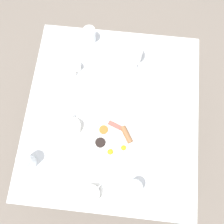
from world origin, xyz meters
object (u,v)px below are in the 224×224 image
at_px(breakfast_plate, 114,139).
at_px(teapot_near, 133,54).
at_px(teapot_far, 171,145).
at_px(fork_by_plate, 73,91).
at_px(wine_glass_spare, 90,35).
at_px(water_glass_short, 27,161).
at_px(teacup_with_saucer_right, 73,127).
at_px(creamer_jug, 76,67).
at_px(teacup_with_saucer_left, 91,194).
at_px(water_glass_tall, 134,188).
at_px(knife_by_plate, 152,90).
at_px(spoon_for_tea, 52,181).

relative_size(breakfast_plate, teapot_near, 1.49).
bearing_deg(teapot_far, fork_by_plate, -82.26).
bearing_deg(breakfast_plate, wine_glass_spare, -160.83).
bearing_deg(water_glass_short, breakfast_plate, 111.49).
relative_size(teacup_with_saucer_right, wine_glass_spare, 1.32).
distance_m(creamer_jug, fork_by_plate, 0.15).
bearing_deg(breakfast_plate, teapot_near, 173.56).
xyz_separation_m(teacup_with_saucer_left, water_glass_tall, (-0.05, 0.21, 0.03)).
distance_m(breakfast_plate, creamer_jug, 0.49).
bearing_deg(teapot_far, teacup_with_saucer_right, -62.67).
xyz_separation_m(breakfast_plate, knife_by_plate, (-0.32, 0.19, -0.01)).
height_order(breakfast_plate, wine_glass_spare, wine_glass_spare).
bearing_deg(wine_glass_spare, water_glass_short, -15.51).
relative_size(teapot_far, creamer_jug, 2.12).
distance_m(water_glass_tall, fork_by_plate, 0.64).
distance_m(wine_glass_spare, creamer_jug, 0.22).
relative_size(breakfast_plate, teacup_with_saucer_left, 2.19).
relative_size(teapot_near, water_glass_short, 1.45).
relative_size(water_glass_short, fork_by_plate, 0.95).
bearing_deg(fork_by_plate, creamer_jug, 179.64).
height_order(teapot_far, fork_by_plate, teapot_far).
height_order(breakfast_plate, spoon_for_tea, breakfast_plate).
xyz_separation_m(water_glass_short, creamer_jug, (-0.58, 0.16, -0.04)).
xyz_separation_m(water_glass_tall, spoon_for_tea, (0.01, -0.43, -0.06)).
relative_size(wine_glass_spare, creamer_jug, 1.24).
bearing_deg(breakfast_plate, spoon_for_tea, -49.96).
bearing_deg(teapot_near, knife_by_plate, 16.48).
height_order(teapot_far, teacup_with_saucer_right, teapot_far).
height_order(teacup_with_saucer_left, teacup_with_saucer_right, same).
bearing_deg(teacup_with_saucer_left, wine_glass_spare, -171.98).
bearing_deg(teacup_with_saucer_right, water_glass_tall, 51.55).
bearing_deg(teapot_near, creamer_jug, -88.91).
distance_m(water_glass_short, creamer_jug, 0.60).
height_order(water_glass_short, knife_by_plate, water_glass_short).
distance_m(creamer_jug, spoon_for_tea, 0.66).
xyz_separation_m(water_glass_tall, water_glass_short, (-0.07, -0.56, 0.01)).
distance_m(teapot_near, wine_glass_spare, 0.29).
bearing_deg(fork_by_plate, breakfast_plate, 46.03).
height_order(water_glass_tall, spoon_for_tea, water_glass_tall).
bearing_deg(creamer_jug, knife_by_plate, 78.95).
bearing_deg(wine_glass_spare, creamer_jug, -15.03).
xyz_separation_m(water_glass_short, knife_by_plate, (-0.49, 0.62, -0.06)).
relative_size(breakfast_plate, teacup_with_saucer_right, 2.12).
bearing_deg(fork_by_plate, teapot_near, 127.69).
height_order(teacup_with_saucer_left, fork_by_plate, teacup_with_saucer_left).
distance_m(water_glass_tall, spoon_for_tea, 0.43).
height_order(teapot_near, teacup_with_saucer_right, teapot_near).
bearing_deg(spoon_for_tea, teacup_with_saucer_left, 78.60).
xyz_separation_m(wine_glass_spare, creamer_jug, (0.21, -0.06, -0.02)).
bearing_deg(teacup_with_saucer_left, water_glass_tall, 103.93).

